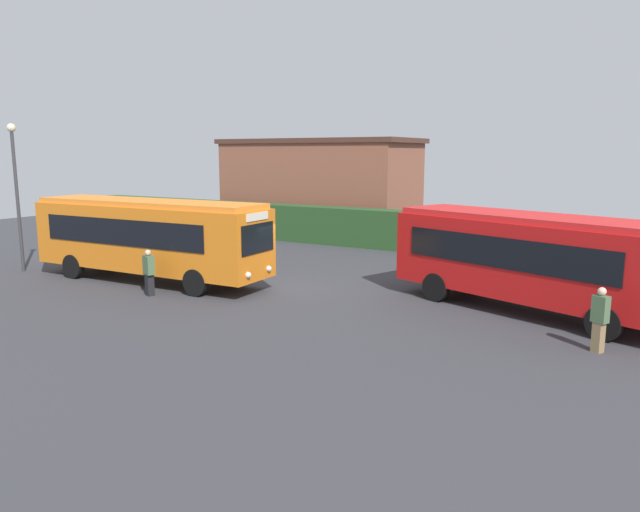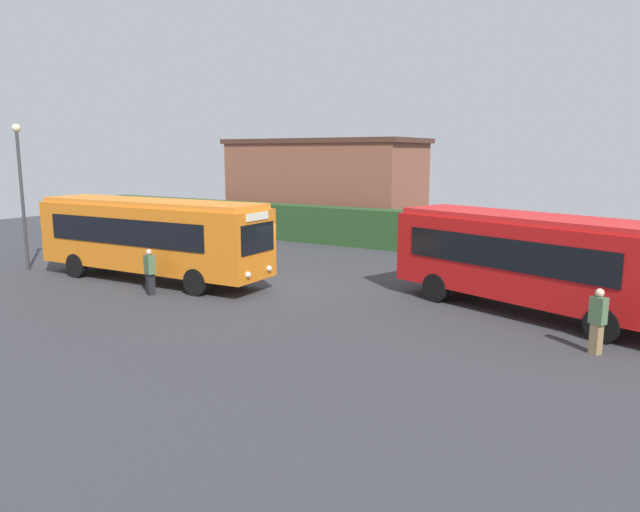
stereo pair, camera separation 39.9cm
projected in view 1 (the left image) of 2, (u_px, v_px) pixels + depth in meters
The scene contains 8 objects.
ground_plane at pixel (267, 288), 22.70m from camera, with size 64.00×64.00×0.00m, color #38383D.
bus_orange at pixel (149, 235), 23.56m from camera, with size 10.65×2.77×3.28m.
bus_red at pixel (533, 257), 18.94m from camera, with size 9.69×5.45×3.18m.
person_left at pixel (149, 272), 21.38m from camera, with size 0.55×0.42×1.69m.
person_center at pixel (600, 318), 15.24m from camera, with size 0.46×0.41×1.73m.
hedge_row at pixel (387, 229), 31.88m from camera, with size 44.00×1.34×2.09m, color #274A23.
depot_building at pixel (320, 186), 38.66m from camera, with size 12.67×5.92×6.01m.
lamppost at pixel (16, 182), 25.30m from camera, with size 0.36×0.36×6.34m.
Camera 1 is at (13.06, -18.00, 5.11)m, focal length 33.20 mm.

